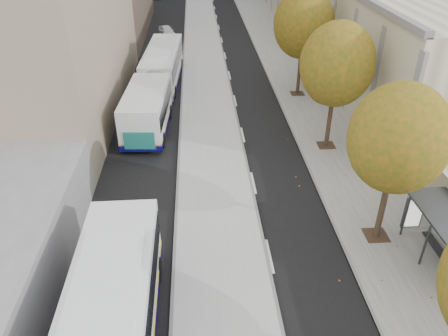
{
  "coord_description": "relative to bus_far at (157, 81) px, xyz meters",
  "views": [
    {
      "loc": [
        -4.66,
        -2.53,
        13.64
      ],
      "look_at": [
        -3.48,
        15.65,
        2.5
      ],
      "focal_mm": 35.0,
      "sensor_mm": 36.0,
      "label": 1
    }
  ],
  "objects": [
    {
      "name": "bus_platform",
      "position": [
        3.9,
        4.61,
        -1.57
      ],
      "size": [
        4.25,
        150.0,
        0.15
      ],
      "primitive_type": "cube",
      "color": "#ABABAB",
      "rests_on": "ground"
    },
    {
      "name": "bus_far",
      "position": [
        0.0,
        0.0,
        0.0
      ],
      "size": [
        3.66,
        18.17,
        3.01
      ],
      "rotation": [
        0.0,
        0.0,
        -0.06
      ],
      "color": "silver",
      "rests_on": "ground"
    },
    {
      "name": "tree_e",
      "position": [
        11.38,
        0.61,
        4.04
      ],
      "size": [
        4.6,
        4.6,
        7.92
      ],
      "color": "black",
      "rests_on": "sidewalk"
    },
    {
      "name": "sidewalk",
      "position": [
        11.9,
        4.61,
        -1.6
      ],
      "size": [
        4.75,
        150.0,
        0.08
      ],
      "primitive_type": "cube",
      "color": "slate",
      "rests_on": "ground"
    },
    {
      "name": "distant_car",
      "position": [
        -0.22,
        19.73,
        -1.05
      ],
      "size": [
        2.4,
        3.74,
        1.19
      ],
      "primitive_type": "imported",
      "rotation": [
        0.0,
        0.0,
        0.31
      ],
      "color": "white",
      "rests_on": "ground"
    },
    {
      "name": "tree_c",
      "position": [
        11.38,
        -17.39,
        3.61
      ],
      "size": [
        4.2,
        4.2,
        7.28
      ],
      "color": "black",
      "rests_on": "sidewalk"
    },
    {
      "name": "tree_d",
      "position": [
        11.38,
        -8.39,
        3.82
      ],
      "size": [
        4.4,
        4.4,
        7.6
      ],
      "color": "black",
      "rests_on": "sidewalk"
    }
  ]
}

